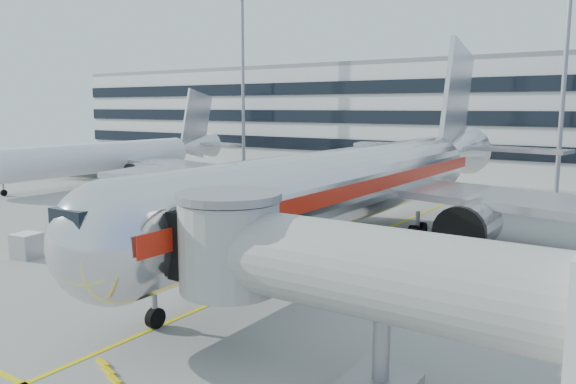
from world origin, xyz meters
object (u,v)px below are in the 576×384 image
Objects in this scene: belt_loader at (155,251)px; ramp_worker at (155,253)px; main_jet at (364,181)px; cargo_container_front at (86,250)px; cargo_container_right at (113,234)px; baggage_tug at (125,255)px; cargo_container_left at (27,246)px.

belt_loader is 1.83m from ramp_worker.
main_jet is 27.80× the size of ramp_worker.
ramp_worker is (4.53, 1.38, 0.16)m from cargo_container_front.
main_jet is at bearing 56.67° from belt_loader.
ramp_worker is at bearing -116.60° from main_jet.
cargo_container_right is at bearing 131.05° from ramp_worker.
cargo_container_right is 6.74m from ramp_worker.
baggage_tug is at bearing 4.67° from cargo_container_front.
baggage_tug is 3.30m from cargo_container_front.
main_jet is at bearing 61.29° from baggage_tug.
main_jet reaches higher than belt_loader.
main_jet is at bearing 32.80° from ramp_worker.
belt_loader reaches higher than ramp_worker.
main_jet is 17.00m from baggage_tug.
cargo_container_front is at bearing -127.18° from main_jet.
main_jet reaches higher than cargo_container_right.
ramp_worker is (-6.76, -13.50, -3.32)m from main_jet.
cargo_container_left is at bearing -150.06° from belt_loader.
baggage_tug is at bearing 13.80° from cargo_container_left.
cargo_container_front is (3.88, 1.49, -0.04)m from cargo_container_left.
main_jet reaches higher than cargo_container_front.
cargo_container_left is at bearing -158.97° from cargo_container_front.
cargo_container_left is 8.88m from ramp_worker.
ramp_worker is (1.25, 1.11, 0.06)m from baggage_tug.
cargo_container_left is 0.78× the size of cargo_container_right.
cargo_container_left is at bearing -166.20° from baggage_tug.
cargo_container_right is (2.01, 4.99, 0.08)m from cargo_container_left.
cargo_container_front is at bearing 21.03° from cargo_container_left.
cargo_container_right is 1.23× the size of cargo_container_front.
cargo_container_left is 0.96× the size of cargo_container_front.
main_jet is 29.11× the size of cargo_container_front.
belt_loader is 2.34m from baggage_tug.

